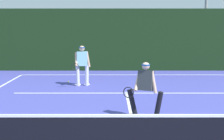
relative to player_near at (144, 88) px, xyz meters
The scene contains 7 objects.
court_line_baseline_far 7.58m from the player_near, 92.65° to the left, with size 10.34×0.10×0.01m, color white.
court_line_service 3.32m from the player_near, 96.23° to the left, with size 8.43×0.10×0.01m, color white.
court_line_centre 0.93m from the player_near, 150.03° to the left, with size 0.10×6.40×0.01m, color white.
player_near is the anchor object (origin of this frame).
player_far 5.11m from the player_near, 114.77° to the left, with size 0.72×0.86×1.68m.
tennis_ball 6.14m from the player_near, 117.77° to the left, with size 0.07×0.07×0.07m, color #D1E033.
back_fence_windscreen 9.11m from the player_near, 92.20° to the left, with size 22.36×0.12×3.41m, color black.
Camera 1 is at (-0.55, -5.29, 2.53)m, focal length 50.25 mm.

